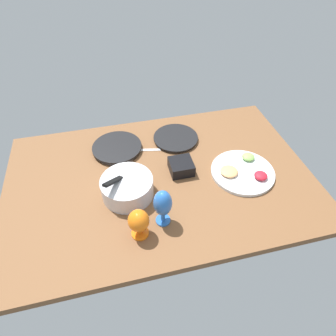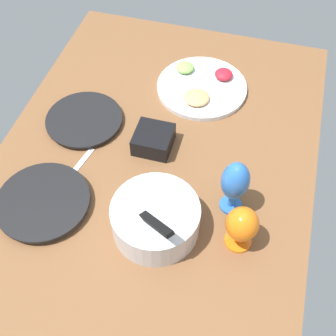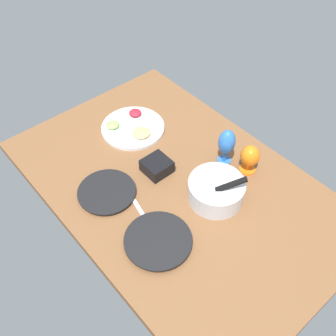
% 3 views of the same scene
% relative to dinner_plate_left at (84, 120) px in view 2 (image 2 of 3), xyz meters
% --- Properties ---
extents(ground_plane, '(1.60, 1.04, 0.04)m').
position_rel_dinner_plate_left_xyz_m(ground_plane, '(0.16, 0.28, -0.03)').
color(ground_plane, brown).
extents(dinner_plate_left, '(0.27, 0.27, 0.02)m').
position_rel_dinner_plate_left_xyz_m(dinner_plate_left, '(0.00, 0.00, 0.00)').
color(dinner_plate_left, '#4C4C51').
rests_on(dinner_plate_left, ground_plane).
extents(dinner_plate_right, '(0.28, 0.28, 0.03)m').
position_rel_dinner_plate_left_xyz_m(dinner_plate_right, '(0.35, 0.01, 0.00)').
color(dinner_plate_right, '#4C4C51').
rests_on(dinner_plate_right, ground_plane).
extents(mixing_bowl, '(0.25, 0.25, 0.17)m').
position_rel_dinner_plate_left_xyz_m(mixing_bowl, '(0.34, 0.36, 0.04)').
color(mixing_bowl, silver).
rests_on(mixing_bowl, ground_plane).
extents(fruit_platter, '(0.34, 0.34, 0.05)m').
position_rel_dinner_plate_left_xyz_m(fruit_platter, '(-0.28, 0.36, 0.00)').
color(fruit_platter, silver).
rests_on(fruit_platter, ground_plane).
extents(hurricane_glass_orange, '(0.09, 0.09, 0.15)m').
position_rel_dinner_plate_left_xyz_m(hurricane_glass_orange, '(0.32, 0.60, 0.08)').
color(hurricane_glass_orange, orange).
rests_on(hurricane_glass_orange, ground_plane).
extents(hurricane_glass_blue, '(0.08, 0.08, 0.20)m').
position_rel_dinner_plate_left_xyz_m(hurricane_glass_blue, '(0.21, 0.56, 0.11)').
color(hurricane_glass_blue, blue).
rests_on(hurricane_glass_blue, ground_plane).
extents(square_bowl_black, '(0.12, 0.12, 0.06)m').
position_rel_dinner_plate_left_xyz_m(square_bowl_black, '(0.04, 0.27, 0.03)').
color(square_bowl_black, black).
rests_on(square_bowl_black, ground_plane).
extents(fork_by_left_plate, '(0.18, 0.05, 0.01)m').
position_rel_dinner_plate_left_xyz_m(fork_by_left_plate, '(0.20, 0.05, -0.01)').
color(fork_by_left_plate, silver).
rests_on(fork_by_left_plate, ground_plane).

